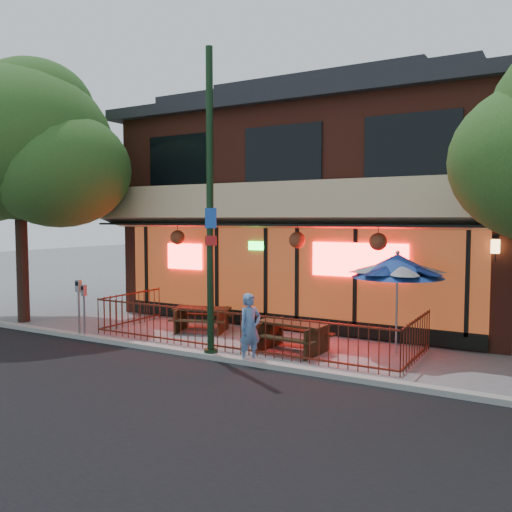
{
  "coord_description": "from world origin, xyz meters",
  "views": [
    {
      "loc": [
        6.99,
        -10.53,
        3.2
      ],
      "look_at": [
        -0.18,
        2.0,
        2.19
      ],
      "focal_mm": 38.0,
      "sensor_mm": 36.0,
      "label": 1
    }
  ],
  "objects_px": {
    "picnic_table_left": "(202,316)",
    "pedestrian": "(250,328)",
    "street_tree_left": "(22,137)",
    "parking_meter_near": "(84,302)",
    "street_light": "(210,220)",
    "parking_meter_far": "(79,299)",
    "picnic_table_right": "(293,332)",
    "patio_umbrella": "(397,266)"
  },
  "relations": [
    {
      "from": "picnic_table_left",
      "to": "pedestrian",
      "type": "xyz_separation_m",
      "value": [
        2.88,
        -2.21,
        0.33
      ]
    },
    {
      "from": "street_tree_left",
      "to": "parking_meter_near",
      "type": "bearing_deg",
      "value": -14.07
    },
    {
      "from": "street_light",
      "to": "parking_meter_far",
      "type": "xyz_separation_m",
      "value": [
        -4.2,
        -0.08,
        -2.09
      ]
    },
    {
      "from": "street_tree_left",
      "to": "parking_meter_far",
      "type": "xyz_separation_m",
      "value": [
        3.26,
        -0.87,
        -4.61
      ]
    },
    {
      "from": "street_tree_left",
      "to": "picnic_table_right",
      "type": "relative_size",
      "value": 4.56
    },
    {
      "from": "street_tree_left",
      "to": "picnic_table_left",
      "type": "relative_size",
      "value": 4.28
    },
    {
      "from": "street_light",
      "to": "picnic_table_right",
      "type": "xyz_separation_m",
      "value": [
        1.4,
        1.43,
        -2.68
      ]
    },
    {
      "from": "street_light",
      "to": "patio_umbrella",
      "type": "distance_m",
      "value": 4.5
    },
    {
      "from": "street_light",
      "to": "parking_meter_near",
      "type": "height_order",
      "value": "street_light"
    },
    {
      "from": "street_tree_left",
      "to": "patio_umbrella",
      "type": "height_order",
      "value": "street_tree_left"
    },
    {
      "from": "street_tree_left",
      "to": "picnic_table_left",
      "type": "xyz_separation_m",
      "value": [
        5.6,
        1.47,
        -5.23
      ]
    },
    {
      "from": "street_light",
      "to": "patio_umbrella",
      "type": "xyz_separation_m",
      "value": [
        3.6,
        2.48,
        -1.06
      ]
    },
    {
      "from": "patio_umbrella",
      "to": "parking_meter_near",
      "type": "xyz_separation_m",
      "value": [
        -7.6,
        -2.56,
        -1.11
      ]
    },
    {
      "from": "pedestrian",
      "to": "parking_meter_far",
      "type": "xyz_separation_m",
      "value": [
        -5.22,
        -0.13,
        0.28
      ]
    },
    {
      "from": "parking_meter_near",
      "to": "parking_meter_far",
      "type": "bearing_deg",
      "value": -179.99
    },
    {
      "from": "picnic_table_right",
      "to": "parking_meter_far",
      "type": "xyz_separation_m",
      "value": [
        -5.6,
        -1.5,
        0.59
      ]
    },
    {
      "from": "street_light",
      "to": "street_tree_left",
      "type": "relative_size",
      "value": 0.87
    },
    {
      "from": "street_tree_left",
      "to": "parking_meter_far",
      "type": "relative_size",
      "value": 5.15
    },
    {
      "from": "street_tree_left",
      "to": "patio_umbrella",
      "type": "bearing_deg",
      "value": 8.69
    },
    {
      "from": "street_light",
      "to": "picnic_table_right",
      "type": "relative_size",
      "value": 3.96
    },
    {
      "from": "street_tree_left",
      "to": "pedestrian",
      "type": "bearing_deg",
      "value": -4.96
    },
    {
      "from": "street_light",
      "to": "picnic_table_right",
      "type": "bearing_deg",
      "value": 45.57
    },
    {
      "from": "street_light",
      "to": "pedestrian",
      "type": "bearing_deg",
      "value": 2.99
    },
    {
      "from": "picnic_table_right",
      "to": "parking_meter_far",
      "type": "height_order",
      "value": "parking_meter_far"
    },
    {
      "from": "patio_umbrella",
      "to": "pedestrian",
      "type": "xyz_separation_m",
      "value": [
        -2.58,
        -2.42,
        -1.31
      ]
    },
    {
      "from": "street_light",
      "to": "patio_umbrella",
      "type": "height_order",
      "value": "street_light"
    },
    {
      "from": "patio_umbrella",
      "to": "parking_meter_near",
      "type": "relative_size",
      "value": 1.69
    },
    {
      "from": "patio_umbrella",
      "to": "picnic_table_left",
      "type": "bearing_deg",
      "value": -177.74
    },
    {
      "from": "patio_umbrella",
      "to": "parking_meter_near",
      "type": "bearing_deg",
      "value": -161.42
    },
    {
      "from": "picnic_table_left",
      "to": "picnic_table_right",
      "type": "height_order",
      "value": "picnic_table_right"
    },
    {
      "from": "patio_umbrella",
      "to": "parking_meter_far",
      "type": "relative_size",
      "value": 1.57
    },
    {
      "from": "street_tree_left",
      "to": "parking_meter_far",
      "type": "height_order",
      "value": "street_tree_left"
    },
    {
      "from": "picnic_table_right",
      "to": "pedestrian",
      "type": "height_order",
      "value": "pedestrian"
    },
    {
      "from": "picnic_table_right",
      "to": "parking_meter_near",
      "type": "distance_m",
      "value": 5.63
    },
    {
      "from": "street_tree_left",
      "to": "parking_meter_far",
      "type": "distance_m",
      "value": 5.71
    },
    {
      "from": "pedestrian",
      "to": "street_tree_left",
      "type": "bearing_deg",
      "value": 108.15
    },
    {
      "from": "street_light",
      "to": "pedestrian",
      "type": "height_order",
      "value": "street_light"
    },
    {
      "from": "street_light",
      "to": "pedestrian",
      "type": "xyz_separation_m",
      "value": [
        1.01,
        0.05,
        -2.37
      ]
    },
    {
      "from": "picnic_table_left",
      "to": "pedestrian",
      "type": "relative_size",
      "value": 1.22
    },
    {
      "from": "street_tree_left",
      "to": "patio_umbrella",
      "type": "xyz_separation_m",
      "value": [
        11.06,
        1.69,
        -3.58
      ]
    },
    {
      "from": "picnic_table_left",
      "to": "parking_meter_near",
      "type": "distance_m",
      "value": 3.21
    },
    {
      "from": "patio_umbrella",
      "to": "street_tree_left",
      "type": "bearing_deg",
      "value": -171.31
    }
  ]
}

